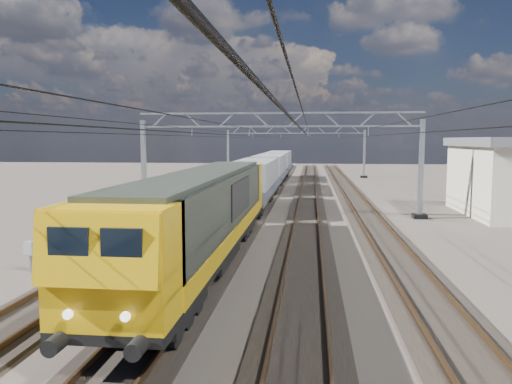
# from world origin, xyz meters

# --- Properties ---
(ground) EXTENTS (160.00, 160.00, 0.00)m
(ground) POSITION_xyz_m (0.00, 0.00, 0.00)
(ground) COLOR black
(ground) RESTS_ON ground
(track_outer_west) EXTENTS (2.60, 140.00, 0.30)m
(track_outer_west) POSITION_xyz_m (-6.00, 0.00, 0.07)
(track_outer_west) COLOR black
(track_outer_west) RESTS_ON ground
(track_loco) EXTENTS (2.60, 140.00, 0.30)m
(track_loco) POSITION_xyz_m (-2.00, 0.00, 0.07)
(track_loco) COLOR black
(track_loco) RESTS_ON ground
(track_inner_east) EXTENTS (2.60, 140.00, 0.30)m
(track_inner_east) POSITION_xyz_m (2.00, 0.00, 0.07)
(track_inner_east) COLOR black
(track_inner_east) RESTS_ON ground
(track_outer_east) EXTENTS (2.60, 140.00, 0.30)m
(track_outer_east) POSITION_xyz_m (6.00, 0.00, 0.07)
(track_outer_east) COLOR black
(track_outer_east) RESTS_ON ground
(catenary_gantry_mid) EXTENTS (19.90, 0.90, 7.11)m
(catenary_gantry_mid) POSITION_xyz_m (0.00, 4.00, 3.91)
(catenary_gantry_mid) COLOR #9CA3AB
(catenary_gantry_mid) RESTS_ON ground
(catenary_gantry_far) EXTENTS (19.90, 0.90, 7.11)m
(catenary_gantry_far) POSITION_xyz_m (0.00, 40.00, 3.91)
(catenary_gantry_far) COLOR #9CA3AB
(catenary_gantry_far) RESTS_ON ground
(overhead_wires) EXTENTS (12.03, 140.00, 0.53)m
(overhead_wires) POSITION_xyz_m (0.00, 8.00, 5.75)
(overhead_wires) COLOR black
(overhead_wires) RESTS_ON ground
(locomotive) EXTENTS (2.76, 21.10, 3.62)m
(locomotive) POSITION_xyz_m (-2.00, -10.60, 2.33)
(locomotive) COLOR black
(locomotive) RESTS_ON ground
(hopper_wagon_lead) EXTENTS (3.38, 13.00, 3.25)m
(hopper_wagon_lead) POSITION_xyz_m (-2.00, 7.09, 2.23)
(hopper_wagon_lead) COLOR black
(hopper_wagon_lead) RESTS_ON ground
(hopper_wagon_mid) EXTENTS (3.38, 13.00, 3.25)m
(hopper_wagon_mid) POSITION_xyz_m (-2.00, 21.29, 2.23)
(hopper_wagon_mid) COLOR black
(hopper_wagon_mid) RESTS_ON ground
(hopper_wagon_third) EXTENTS (3.38, 13.00, 3.25)m
(hopper_wagon_third) POSITION_xyz_m (-2.00, 35.49, 2.23)
(hopper_wagon_third) COLOR black
(hopper_wagon_third) RESTS_ON ground
(trackside_cabinet) EXTENTS (0.47, 0.39, 1.26)m
(trackside_cabinet) POSITION_xyz_m (-8.76, -11.82, 0.96)
(trackside_cabinet) COLOR #9CA3AB
(trackside_cabinet) RESTS_ON ground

